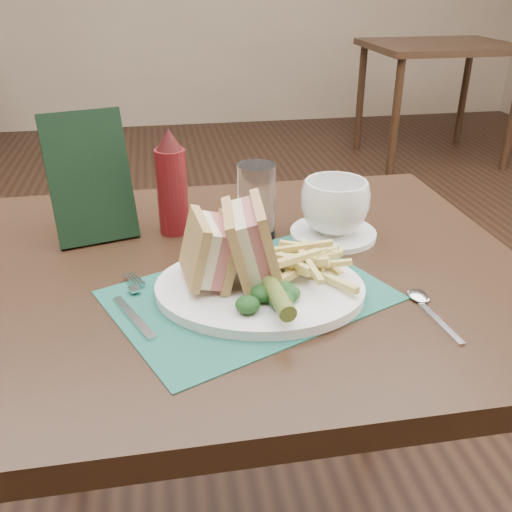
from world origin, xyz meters
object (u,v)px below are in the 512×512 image
(drinking_glass, at_px, (256,201))
(ketchup_bottle, at_px, (172,182))
(coffee_cup, at_px, (335,206))
(placemat, at_px, (249,295))
(table_bg_right, at_px, (433,103))
(table_main, at_px, (245,440))
(sandwich_half_b, at_px, (237,242))
(check_presenter, at_px, (90,178))
(saucer, at_px, (333,234))
(sandwich_half_a, at_px, (195,251))
(plate, at_px, (260,289))

(drinking_glass, bearing_deg, ketchup_bottle, 162.44)
(coffee_cup, height_order, ketchup_bottle, ketchup_bottle)
(placemat, distance_m, drinking_glass, 0.21)
(table_bg_right, height_order, drinking_glass, drinking_glass)
(coffee_cup, bearing_deg, table_main, -155.93)
(table_main, height_order, sandwich_half_b, sandwich_half_b)
(placemat, distance_m, check_presenter, 0.35)
(ketchup_bottle, bearing_deg, check_presenter, 178.01)
(table_main, relative_size, saucer, 6.00)
(table_main, height_order, sandwich_half_a, sandwich_half_a)
(saucer, relative_size, check_presenter, 0.68)
(table_bg_right, relative_size, check_presenter, 4.09)
(sandwich_half_b, xyz_separation_m, ketchup_bottle, (-0.08, 0.22, 0.02))
(placemat, height_order, ketchup_bottle, ketchup_bottle)
(plate, bearing_deg, placemat, -161.09)
(table_main, xyz_separation_m, table_bg_right, (1.70, 2.76, 0.00))
(coffee_cup, height_order, drinking_glass, drinking_glass)
(table_main, relative_size, plate, 3.00)
(placemat, bearing_deg, sandwich_half_a, 164.99)
(sandwich_half_b, distance_m, coffee_cup, 0.24)
(placemat, height_order, drinking_glass, drinking_glass)
(table_bg_right, xyz_separation_m, saucer, (-1.52, -2.68, 0.38))
(table_main, distance_m, sandwich_half_b, 0.46)
(placemat, distance_m, sandwich_half_b, 0.08)
(coffee_cup, bearing_deg, plate, -133.02)
(table_main, bearing_deg, placemat, -93.09)
(saucer, xyz_separation_m, drinking_glass, (-0.13, 0.02, 0.06))
(table_bg_right, height_order, check_presenter, check_presenter)
(coffee_cup, bearing_deg, drinking_glass, 169.62)
(plate, relative_size, sandwich_half_b, 2.55)
(table_main, bearing_deg, sandwich_half_a, -134.90)
(table_main, bearing_deg, sandwich_half_b, -104.04)
(saucer, bearing_deg, placemat, -135.31)
(plate, height_order, check_presenter, check_presenter)
(saucer, xyz_separation_m, ketchup_bottle, (-0.27, 0.07, 0.09))
(placemat, bearing_deg, table_bg_right, 59.23)
(saucer, height_order, coffee_cup, coffee_cup)
(check_presenter, bearing_deg, table_main, -47.35)
(plate, height_order, coffee_cup, coffee_cup)
(table_bg_right, xyz_separation_m, ketchup_bottle, (-1.80, -2.61, 0.47))
(drinking_glass, distance_m, ketchup_bottle, 0.15)
(sandwich_half_a, distance_m, ketchup_bottle, 0.23)
(ketchup_bottle, bearing_deg, drinking_glass, -17.56)
(plate, xyz_separation_m, ketchup_bottle, (-0.11, 0.24, 0.08))
(plate, bearing_deg, coffee_cup, 59.61)
(placemat, bearing_deg, ketchup_bottle, 111.08)
(placemat, relative_size, check_presenter, 1.70)
(table_main, distance_m, table_bg_right, 3.24)
(table_bg_right, xyz_separation_m, check_presenter, (-1.93, -2.61, 0.48))
(saucer, height_order, drinking_glass, drinking_glass)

